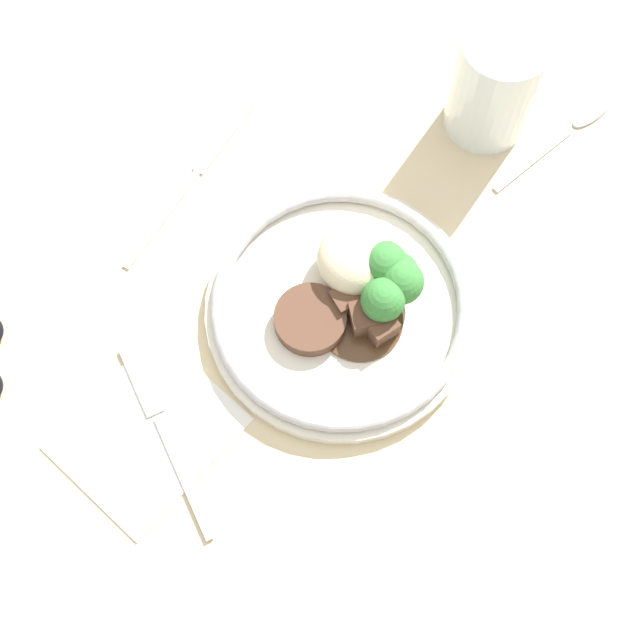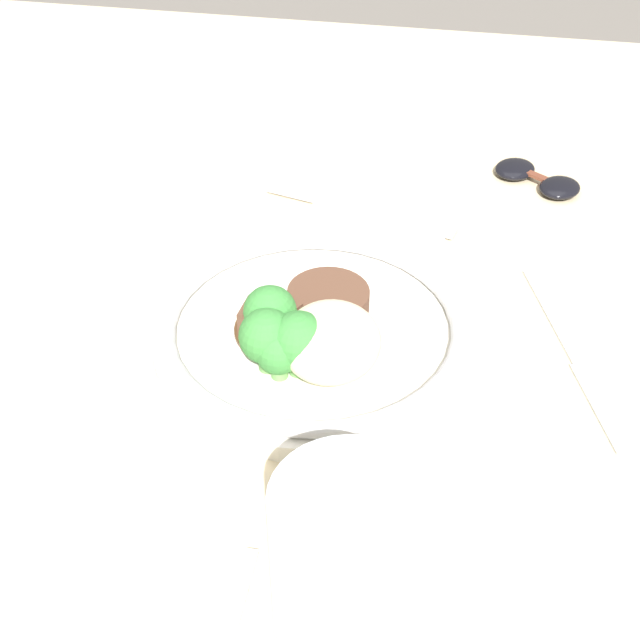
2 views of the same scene
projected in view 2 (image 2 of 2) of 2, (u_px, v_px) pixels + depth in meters
The scene contains 8 objects.
ground_plane at pixel (284, 421), 0.67m from camera, with size 8.00×8.00×0.00m, color #5B5651.
dining_table at pixel (283, 403), 0.65m from camera, with size 1.39×1.11×0.04m.
napkin at pixel (377, 209), 0.82m from camera, with size 0.15×0.14×0.00m.
plate at pixel (311, 332), 0.66m from camera, with size 0.24×0.24×0.07m.
juice_glass at pixel (348, 582), 0.45m from camera, with size 0.08×0.08×0.12m.
fork at pixel (377, 215), 0.81m from camera, with size 0.06×0.18×0.00m.
knife at pixel (574, 359), 0.66m from camera, with size 0.20×0.07×0.00m.
sunglasses at pixel (537, 178), 0.85m from camera, with size 0.08×0.10×0.01m.
Camera 2 is at (0.45, 0.11, 0.48)m, focal length 50.00 mm.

